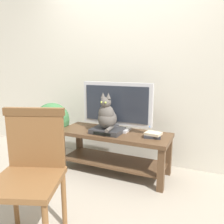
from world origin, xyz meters
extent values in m
plane|color=gray|center=(0.00, 0.00, 0.00)|extent=(12.00, 12.00, 0.00)
cube|color=beige|center=(0.00, 1.00, 1.40)|extent=(7.00, 0.12, 2.80)
cube|color=#513823|center=(-0.02, 0.48, 0.49)|extent=(1.36, 0.52, 0.04)
cube|color=#513823|center=(-0.65, 0.27, 0.24)|extent=(0.07, 0.07, 0.47)
cube|color=#513823|center=(0.61, 0.27, 0.24)|extent=(0.07, 0.07, 0.47)
cube|color=#513823|center=(-0.65, 0.69, 0.24)|extent=(0.07, 0.07, 0.47)
cube|color=#513823|center=(0.61, 0.69, 0.24)|extent=(0.07, 0.07, 0.47)
cube|color=#513823|center=(-0.02, 0.48, 0.14)|extent=(1.26, 0.44, 0.02)
cube|color=#B7B7BC|center=(-0.02, 0.57, 0.53)|extent=(0.32, 0.20, 0.03)
cube|color=#B7B7BC|center=(-0.02, 0.57, 0.57)|extent=(0.06, 0.04, 0.05)
cube|color=#B7B7BC|center=(-0.02, 0.57, 0.85)|extent=(0.89, 0.05, 0.52)
cube|color=#232833|center=(-0.02, 0.54, 0.85)|extent=(0.81, 0.01, 0.43)
sphere|color=#2672F2|center=(0.41, 0.54, 0.61)|extent=(0.01, 0.01, 0.01)
cube|color=#2D2D30|center=(-0.08, 0.43, 0.54)|extent=(0.36, 0.29, 0.05)
cube|color=black|center=(-0.08, 0.28, 0.54)|extent=(0.22, 0.01, 0.03)
ellipsoid|color=#514C47|center=(-0.08, 0.43, 0.68)|extent=(0.22, 0.24, 0.23)
ellipsoid|color=#514C47|center=(-0.08, 0.40, 0.76)|extent=(0.19, 0.16, 0.21)
sphere|color=#514C47|center=(-0.08, 0.39, 0.89)|extent=(0.12, 0.12, 0.12)
cone|color=#514C47|center=(-0.11, 0.39, 0.97)|extent=(0.06, 0.06, 0.07)
cone|color=#514C47|center=(-0.04, 0.39, 0.97)|extent=(0.06, 0.06, 0.07)
sphere|color=#B2C64C|center=(-0.10, 0.33, 0.90)|extent=(0.02, 0.02, 0.02)
sphere|color=#B2C64C|center=(-0.05, 0.33, 0.90)|extent=(0.02, 0.02, 0.02)
cylinder|color=#514C47|center=(-0.01, 0.34, 0.59)|extent=(0.06, 0.20, 0.04)
cylinder|color=brown|center=(-0.36, -0.72, 0.24)|extent=(0.04, 0.04, 0.48)
cylinder|color=brown|center=(0.01, -0.58, 0.24)|extent=(0.04, 0.04, 0.48)
cube|color=brown|center=(-0.10, -0.84, 0.50)|extent=(0.60, 0.60, 0.04)
cube|color=brown|center=(-0.18, -0.64, 0.75)|extent=(0.42, 0.19, 0.47)
cube|color=brown|center=(-0.18, -0.64, 0.96)|extent=(0.45, 0.21, 0.06)
cube|color=#2D2D33|center=(0.46, 0.48, 0.53)|extent=(0.21, 0.20, 0.03)
cube|color=beige|center=(0.47, 0.47, 0.56)|extent=(0.19, 0.16, 0.03)
cylinder|color=beige|center=(-0.91, 0.44, 0.11)|extent=(0.21, 0.21, 0.23)
cylinder|color=#332319|center=(-0.91, 0.44, 0.22)|extent=(0.19, 0.19, 0.02)
cylinder|color=#4C3823|center=(-0.91, 0.44, 0.31)|extent=(0.04, 0.04, 0.18)
sphere|color=#386B3D|center=(-0.91, 0.44, 0.59)|extent=(0.46, 0.46, 0.46)
camera|label=1|loc=(1.03, -1.89, 1.29)|focal=35.81mm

